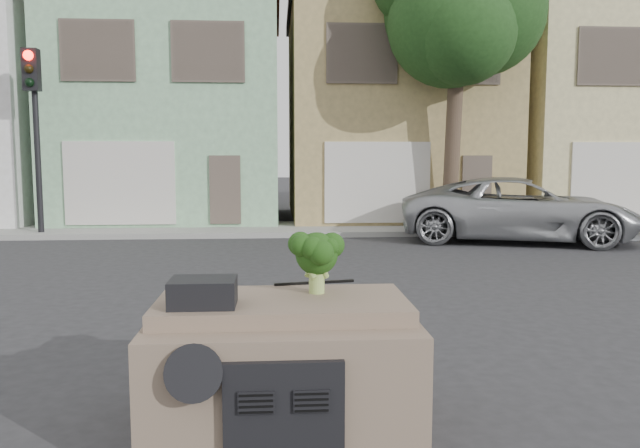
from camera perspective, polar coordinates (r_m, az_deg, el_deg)
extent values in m
plane|color=#303033|center=(8.18, -3.62, -9.50)|extent=(120.00, 120.00, 0.00)
cube|color=gray|center=(18.50, -3.84, -0.47)|extent=(40.00, 3.00, 0.15)
cube|color=#8FC194|center=(22.70, -12.95, 9.97)|extent=(7.20, 8.20, 7.55)
cube|color=tan|center=(22.79, 6.33, 10.07)|extent=(7.20, 8.20, 7.55)
cube|color=beige|center=(25.23, 23.57, 9.22)|extent=(7.20, 8.20, 7.55)
imported|color=#A9ABAF|center=(17.16, 17.70, -1.52)|extent=(6.60, 4.44, 1.68)
cube|color=black|center=(18.54, -24.55, 6.67)|extent=(0.40, 0.40, 5.10)
cube|color=#1E4118|center=(18.50, 12.13, 12.37)|extent=(4.40, 4.00, 8.50)
cube|color=#7B6754|center=(5.15, -3.44, -12.50)|extent=(2.00, 1.80, 1.12)
cube|color=black|center=(4.67, -10.63, -6.15)|extent=(0.48, 0.38, 0.20)
cube|color=black|center=(5.38, -0.52, -5.38)|extent=(0.69, 0.15, 0.02)
cube|color=#18390F|center=(4.98, -0.30, -3.50)|extent=(0.57, 0.57, 0.50)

